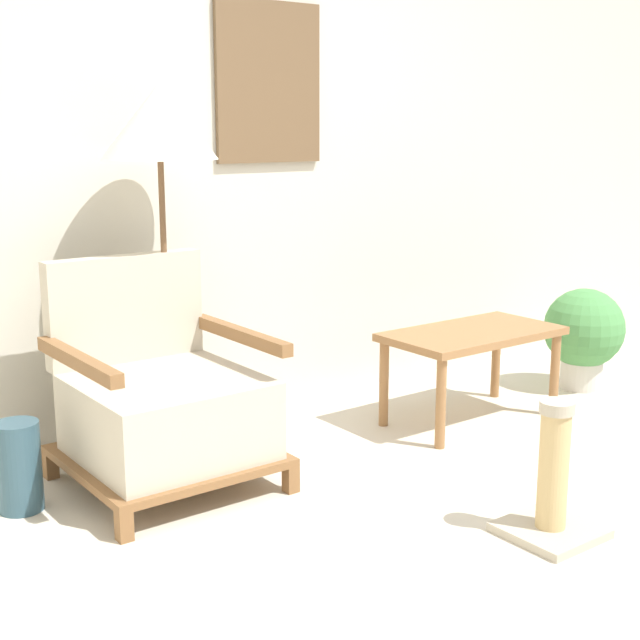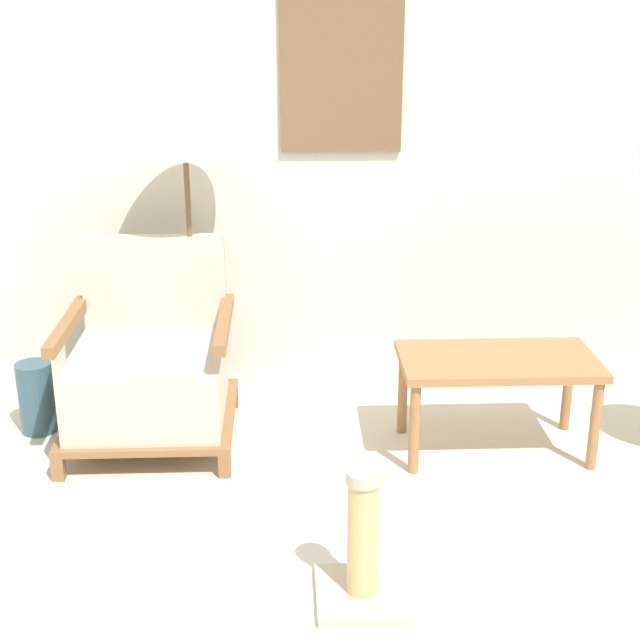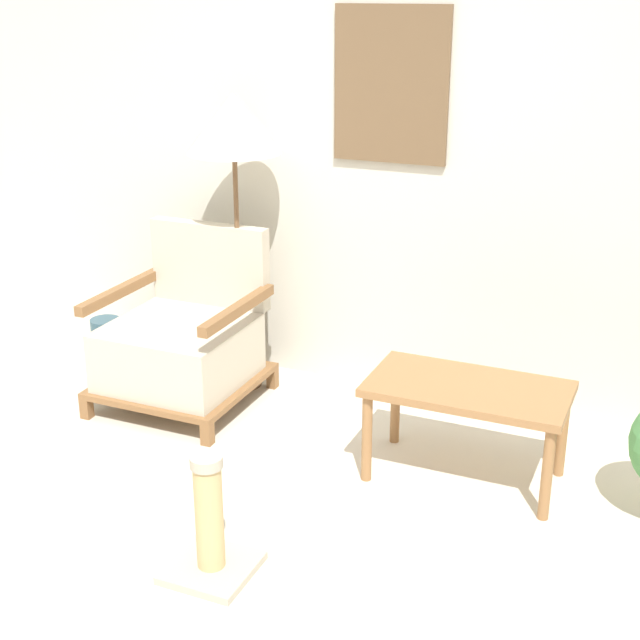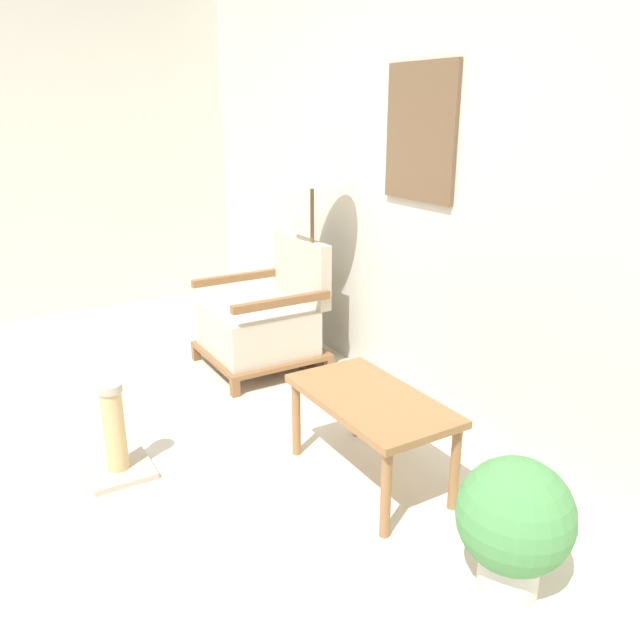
{
  "view_description": "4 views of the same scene",
  "coord_description": "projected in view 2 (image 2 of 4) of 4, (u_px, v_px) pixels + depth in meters",
  "views": [
    {
      "loc": [
        -2.29,
        -1.5,
        1.36
      ],
      "look_at": [
        -0.07,
        1.46,
        0.55
      ],
      "focal_mm": 50.0,
      "sensor_mm": 36.0,
      "label": 1
    },
    {
      "loc": [
        -0.22,
        -2.17,
        1.85
      ],
      "look_at": [
        -0.07,
        1.46,
        0.55
      ],
      "focal_mm": 50.0,
      "sensor_mm": 36.0,
      "label": 2
    },
    {
      "loc": [
        1.45,
        -2.04,
        1.99
      ],
      "look_at": [
        -0.07,
        1.46,
        0.55
      ],
      "focal_mm": 50.0,
      "sensor_mm": 36.0,
      "label": 3
    },
    {
      "loc": [
        2.76,
        -0.24,
        1.68
      ],
      "look_at": [
        -0.07,
        1.46,
        0.55
      ],
      "focal_mm": 35.0,
      "sensor_mm": 36.0,
      "label": 4
    }
  ],
  "objects": [
    {
      "name": "coffee_table",
      "position": [
        498.0,
        370.0,
        3.78
      ],
      "size": [
        0.83,
        0.45,
        0.43
      ],
      "color": "olive",
      "rests_on": "ground_plane"
    },
    {
      "name": "wall_back",
      "position": [
        330.0,
        115.0,
        4.15
      ],
      "size": [
        8.0,
        0.09,
        2.7
      ],
      "color": "beige",
      "rests_on": "ground_plane"
    },
    {
      "name": "armchair",
      "position": [
        150.0,
        371.0,
        3.91
      ],
      "size": [
        0.73,
        0.73,
        0.86
      ],
      "color": "brown",
      "rests_on": "ground_plane"
    },
    {
      "name": "floor_lamp",
      "position": [
        184.0,
        128.0,
        3.84
      ],
      "size": [
        0.46,
        0.46,
        1.51
      ],
      "color": "brown",
      "rests_on": "ground_plane"
    },
    {
      "name": "vase",
      "position": [
        36.0,
        397.0,
        4.02
      ],
      "size": [
        0.16,
        0.16,
        0.33
      ],
      "primitive_type": "cylinder",
      "color": "#2D4C5B",
      "rests_on": "ground_plane"
    },
    {
      "name": "scratching_post",
      "position": [
        362.0,
        554.0,
        2.87
      ],
      "size": [
        0.3,
        0.3,
        0.47
      ],
      "color": "#B2A893",
      "rests_on": "ground_plane"
    }
  ]
}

